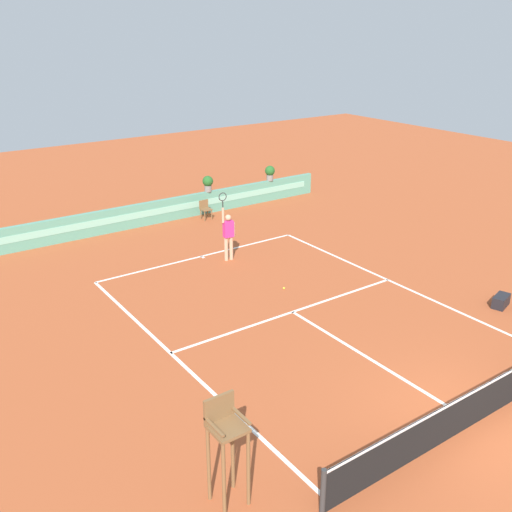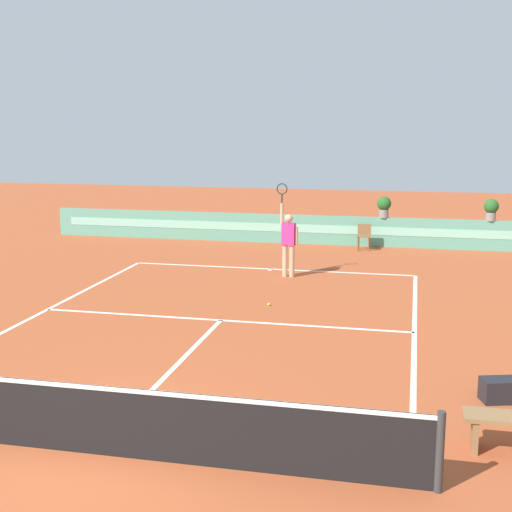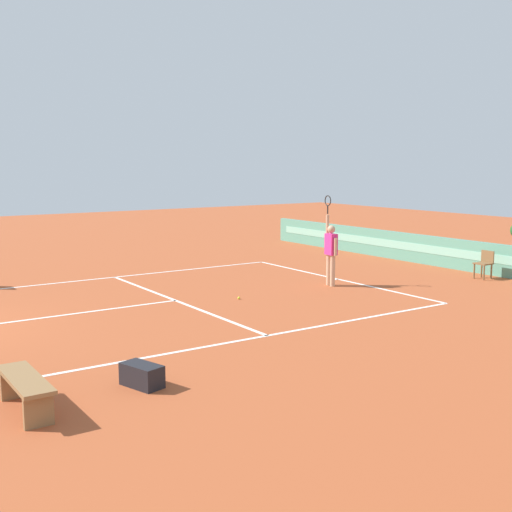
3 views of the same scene
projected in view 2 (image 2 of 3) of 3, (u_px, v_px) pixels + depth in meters
ground_plane at (216, 325)px, 15.01m from camera, size 60.00×60.00×0.00m
court_lines at (225, 316)px, 15.69m from camera, size 8.32×11.94×0.01m
net at (88, 417)px, 9.16m from camera, size 8.92×0.10×1.00m
back_wall_barrier at (297, 229)px, 24.86m from camera, size 18.00×0.21×1.00m
ball_kid_chair at (364, 236)px, 23.65m from camera, size 0.44×0.44×0.85m
gear_bag at (504, 390)px, 10.95m from camera, size 0.77×0.54×0.36m
tennis_player at (288, 239)px, 19.47m from camera, size 0.62×0.26×2.58m
tennis_ball_near_baseline at (269, 304)px, 16.59m from camera, size 0.07×0.07×0.07m
potted_plant_far_right at (491, 208)px, 23.30m from camera, size 0.48×0.48×0.72m
potted_plant_right at (384, 206)px, 24.05m from camera, size 0.48×0.48×0.72m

